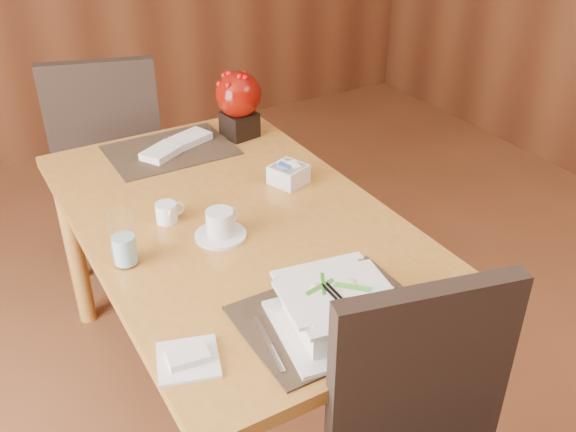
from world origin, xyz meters
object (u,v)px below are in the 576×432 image
coffee_cup (220,226)px  far_chair (111,151)px  dining_table (236,243)px  creamer_jug (166,213)px  soup_setting (336,310)px  berry_decor (239,101)px  sugar_caddy (288,174)px  water_glass (123,239)px  bread_plate (188,360)px

coffee_cup → far_chair: far_chair is taller
dining_table → far_chair: size_ratio=1.48×
dining_table → creamer_jug: (-0.19, 0.08, 0.13)m
soup_setting → berry_decor: bearing=84.4°
dining_table → sugar_caddy: (0.26, 0.11, 0.13)m
dining_table → sugar_caddy: 0.31m
soup_setting → creamer_jug: soup_setting is taller
water_glass → sugar_caddy: bearing=16.3°
coffee_cup → berry_decor: size_ratio=0.60×
creamer_jug → bread_plate: (-0.18, -0.60, -0.03)m
coffee_cup → bread_plate: bearing=-123.1°
soup_setting → berry_decor: (0.31, 1.13, 0.09)m
dining_table → creamer_jug: 0.24m
water_glass → creamer_jug: (0.18, 0.16, -0.05)m
berry_decor → far_chair: 0.71m
water_glass → bread_plate: water_glass is taller
bread_plate → far_chair: bearing=80.4°
soup_setting → sugar_caddy: 0.75m
soup_setting → berry_decor: size_ratio=1.25×
berry_decor → sugar_caddy: bearing=-94.0°
bread_plate → far_chair: 1.59m
soup_setting → bread_plate: 0.36m
water_glass → berry_decor: berry_decor is taller
water_glass → bread_plate: (0.00, -0.44, -0.08)m
soup_setting → far_chair: 1.65m
water_glass → creamer_jug: 0.24m
soup_setting → water_glass: water_glass is taller
sugar_caddy → berry_decor: berry_decor is taller
soup_setting → far_chair: (-0.09, 1.63, -0.23)m
soup_setting → dining_table: bearing=97.7°
coffee_cup → sugar_caddy: coffee_cup is taller
soup_setting → bread_plate: soup_setting is taller
far_chair → coffee_cup: bearing=108.3°
water_glass → far_chair: 1.17m
far_chair → bread_plate: bearing=97.6°
far_chair → dining_table: bearing=113.1°
water_glass → bread_plate: bearing=-90.0°
soup_setting → sugar_caddy: soup_setting is taller
water_glass → berry_decor: bearing=43.1°
bread_plate → far_chair: (0.26, 1.55, -0.18)m
dining_table → coffee_cup: coffee_cup is taller
coffee_cup → bread_plate: size_ratio=1.11×
dining_table → far_chair: far_chair is taller
sugar_caddy → far_chair: bearing=111.5°
sugar_caddy → far_chair: far_chair is taller
coffee_cup → creamer_jug: 0.19m
berry_decor → bread_plate: berry_decor is taller
sugar_caddy → berry_decor: 0.45m
coffee_cup → sugar_caddy: bearing=29.1°
soup_setting → far_chair: size_ratio=0.32×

